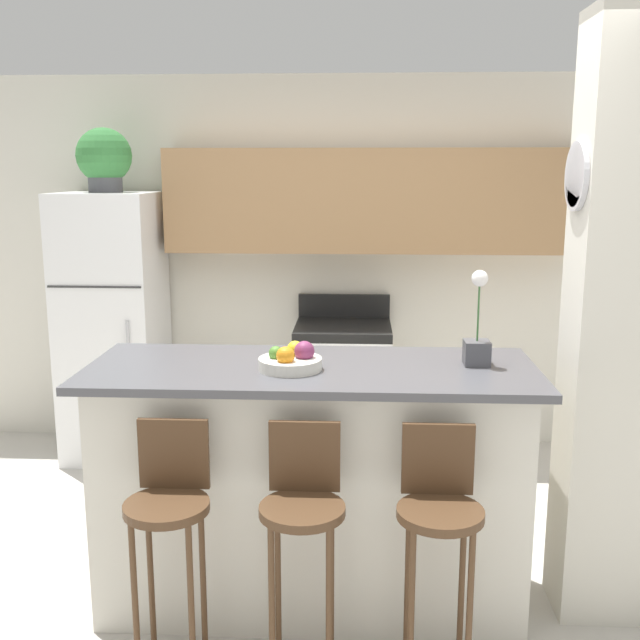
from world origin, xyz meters
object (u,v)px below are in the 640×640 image
at_px(bar_stool_left, 169,512).
at_px(orchid_vase, 477,337).
at_px(refrigerator, 114,327).
at_px(fruit_bowl, 291,360).
at_px(bar_stool_mid, 303,515).
at_px(potted_plant_on_fridge, 104,158).
at_px(trash_bin, 188,438).
at_px(stove_range, 343,390).
at_px(bar_stool_right, 439,518).

height_order(bar_stool_left, orchid_vase, orchid_vase).
bearing_deg(refrigerator, bar_stool_left, -67.27).
bearing_deg(bar_stool_left, orchid_vase, 24.88).
distance_m(bar_stool_left, fruit_bowl, 0.78).
distance_m(bar_stool_mid, potted_plant_on_fridge, 2.97).
bearing_deg(fruit_bowl, potted_plant_on_fridge, 127.37).
height_order(refrigerator, trash_bin, refrigerator).
bearing_deg(fruit_bowl, stove_range, 84.36).
relative_size(bar_stool_right, fruit_bowl, 3.68).
bearing_deg(potted_plant_on_fridge, stove_range, 1.44).
bearing_deg(bar_stool_mid, fruit_bowl, 100.24).
relative_size(stove_range, orchid_vase, 2.60).
bearing_deg(refrigerator, fruit_bowl, -52.63).
bearing_deg(bar_stool_right, trash_bin, 125.22).
xyz_separation_m(stove_range, fruit_bowl, (-0.18, -1.82, 0.68)).
bearing_deg(trash_bin, bar_stool_right, -54.78).
relative_size(bar_stool_left, bar_stool_right, 1.00).
relative_size(bar_stool_left, bar_stool_mid, 1.00).
bearing_deg(orchid_vase, bar_stool_mid, -141.53).
distance_m(bar_stool_left, orchid_vase, 1.46).
height_order(stove_range, bar_stool_mid, stove_range).
height_order(bar_stool_mid, trash_bin, bar_stool_mid).
bearing_deg(trash_bin, bar_stool_mid, -65.63).
bearing_deg(potted_plant_on_fridge, orchid_vase, -37.62).
relative_size(stove_range, trash_bin, 2.82).
xyz_separation_m(stove_range, trash_bin, (-1.01, -0.26, -0.27)).
xyz_separation_m(potted_plant_on_fridge, orchid_vase, (2.15, -1.66, -0.77)).
height_order(bar_stool_left, bar_stool_mid, same).
relative_size(refrigerator, bar_stool_right, 1.80).
bearing_deg(stove_range, bar_stool_right, -79.77).
bearing_deg(potted_plant_on_fridge, trash_bin, -22.27).
bearing_deg(orchid_vase, stove_range, 109.84).
height_order(refrigerator, stove_range, refrigerator).
bearing_deg(bar_stool_mid, stove_range, 87.48).
height_order(bar_stool_mid, orchid_vase, orchid_vase).
bearing_deg(potted_plant_on_fridge, fruit_bowl, -52.63).
bearing_deg(refrigerator, potted_plant_on_fridge, 116.58).
height_order(refrigerator, bar_stool_mid, refrigerator).
relative_size(bar_stool_right, orchid_vase, 2.40).
bearing_deg(bar_stool_right, orchid_vase, 70.16).
relative_size(potted_plant_on_fridge, trash_bin, 1.08).
bearing_deg(refrigerator, trash_bin, -22.25).
xyz_separation_m(stove_range, bar_stool_left, (-0.61, -2.26, 0.19)).
bearing_deg(fruit_bowl, bar_stool_right, -37.03).
distance_m(refrigerator, bar_stool_left, 2.42).
bearing_deg(bar_stool_right, refrigerator, 131.21).
height_order(stove_range, bar_stool_left, stove_range).
bearing_deg(potted_plant_on_fridge, bar_stool_mid, -57.08).
bearing_deg(fruit_bowl, orchid_vase, 8.76).
bearing_deg(orchid_vase, fruit_bowl, -171.24).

